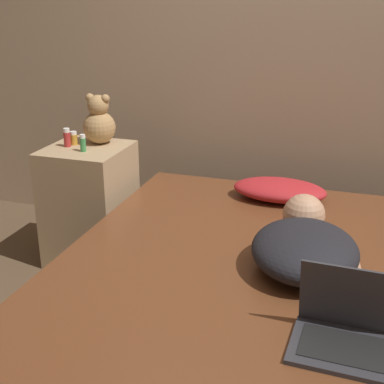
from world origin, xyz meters
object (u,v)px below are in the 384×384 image
(bottle_amber, at_px, (74,138))
(person_lying, at_px, (305,244))
(laptop, at_px, (348,330))
(teddy_bear, at_px, (99,122))
(pillow, at_px, (280,190))
(bottle_red, at_px, (67,138))
(bottle_green, at_px, (83,143))

(bottle_amber, bearing_deg, person_lying, -23.30)
(laptop, bearing_deg, teddy_bear, 143.17)
(person_lying, height_order, teddy_bear, teddy_bear)
(pillow, distance_m, person_lying, 0.71)
(bottle_amber, height_order, bottle_red, bottle_red)
(laptop, bearing_deg, bottle_amber, 147.26)
(person_lying, xyz_separation_m, laptop, (0.19, -0.50, -0.03))
(pillow, relative_size, bottle_red, 4.71)
(teddy_bear, height_order, bottle_green, teddy_bear)
(bottle_green, bearing_deg, bottle_red, 156.21)
(bottle_amber, xyz_separation_m, bottle_green, (0.12, -0.10, 0.01))
(bottle_amber, bearing_deg, bottle_green, -41.87)
(pillow, relative_size, laptop, 1.43)
(pillow, bearing_deg, laptop, -71.08)
(teddy_bear, xyz_separation_m, bottle_amber, (-0.13, -0.07, -0.09))
(person_lying, relative_size, bottle_red, 6.75)
(bottle_red, bearing_deg, teddy_bear, 40.17)
(bottle_red, bearing_deg, laptop, -33.53)
(teddy_bear, xyz_separation_m, bottle_red, (-0.14, -0.12, -0.07))
(bottle_red, bearing_deg, bottle_green, -23.79)
(pillow, bearing_deg, person_lying, -72.61)
(laptop, height_order, teddy_bear, teddy_bear)
(laptop, distance_m, bottle_amber, 1.92)
(person_lying, height_order, bottle_green, bottle_green)
(bottle_green, bearing_deg, pillow, 10.66)
(pillow, height_order, bottle_amber, bottle_amber)
(bottle_red, bearing_deg, person_lying, -21.42)
(person_lying, relative_size, teddy_bear, 2.51)
(laptop, relative_size, bottle_amber, 4.56)
(person_lying, distance_m, bottle_red, 1.50)
(person_lying, height_order, laptop, laptop)
(pillow, relative_size, teddy_bear, 1.75)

